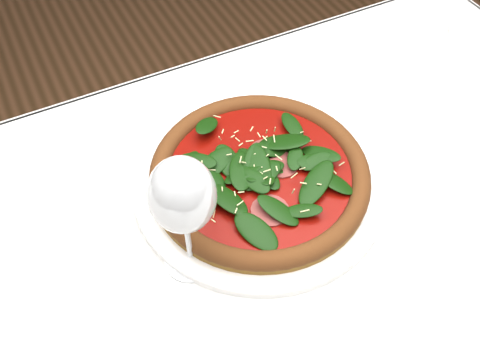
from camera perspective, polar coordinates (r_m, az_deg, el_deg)
name	(u,v)px	position (r m, az deg, el deg)	size (l,w,h in m)	color
dining_table	(294,267)	(0.83, 5.79, -9.18)	(1.21, 0.81, 0.75)	silver
plate	(259,181)	(0.78, 2.07, -0.09)	(0.37, 0.37, 0.02)	white
pizza	(260,172)	(0.77, 2.11, 0.90)	(0.42, 0.42, 0.04)	#A27227
wine_glass	(182,198)	(0.61, -6.17, -1.90)	(0.08, 0.08, 0.19)	white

